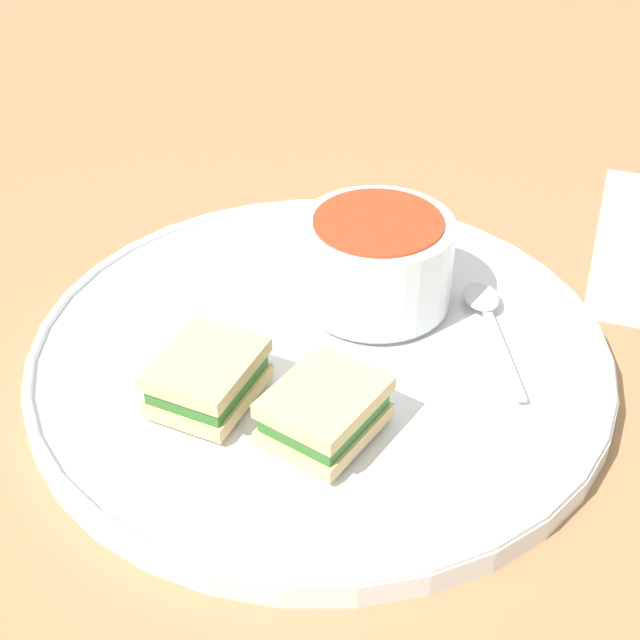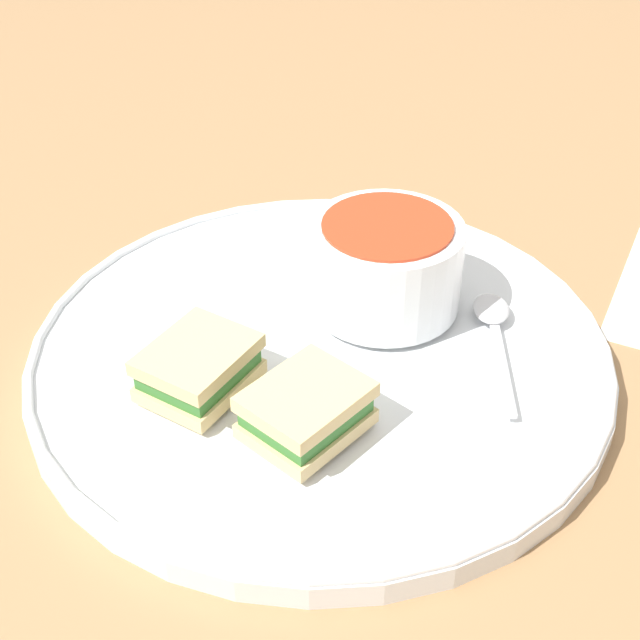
{
  "view_description": "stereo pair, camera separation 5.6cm",
  "coord_description": "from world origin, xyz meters",
  "px_view_note": "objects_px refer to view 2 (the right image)",
  "views": [
    {
      "loc": [
        -0.45,
        -0.04,
        0.38
      ],
      "look_at": [
        0.0,
        0.0,
        0.04
      ],
      "focal_mm": 50.0,
      "sensor_mm": 36.0,
      "label": 1
    },
    {
      "loc": [
        -0.44,
        -0.1,
        0.38
      ],
      "look_at": [
        0.0,
        0.0,
        0.04
      ],
      "focal_mm": 50.0,
      "sensor_mm": 36.0,
      "label": 2
    }
  ],
  "objects_px": {
    "spoon": "(493,319)",
    "sandwich_half_near": "(199,367)",
    "soup_bowl": "(385,264)",
    "sandwich_half_far": "(306,410)"
  },
  "relations": [
    {
      "from": "soup_bowl",
      "to": "sandwich_half_near",
      "type": "relative_size",
      "value": 1.29
    },
    {
      "from": "soup_bowl",
      "to": "spoon",
      "type": "relative_size",
      "value": 0.81
    },
    {
      "from": "sandwich_half_far",
      "to": "spoon",
      "type": "bearing_deg",
      "value": -37.66
    },
    {
      "from": "soup_bowl",
      "to": "sandwich_half_near",
      "type": "height_order",
      "value": "soup_bowl"
    },
    {
      "from": "soup_bowl",
      "to": "spoon",
      "type": "bearing_deg",
      "value": -95.87
    },
    {
      "from": "sandwich_half_near",
      "to": "sandwich_half_far",
      "type": "relative_size",
      "value": 0.95
    },
    {
      "from": "sandwich_half_near",
      "to": "spoon",
      "type": "bearing_deg",
      "value": -58.42
    },
    {
      "from": "sandwich_half_far",
      "to": "soup_bowl",
      "type": "bearing_deg",
      "value": -9.51
    },
    {
      "from": "soup_bowl",
      "to": "spoon",
      "type": "xyz_separation_m",
      "value": [
        -0.01,
        -0.07,
        -0.03
      ]
    },
    {
      "from": "spoon",
      "to": "sandwich_half_near",
      "type": "xyz_separation_m",
      "value": [
        -0.1,
        0.17,
        0.01
      ]
    }
  ]
}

